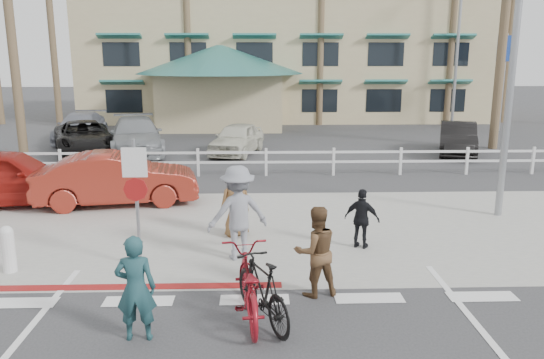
{
  "coord_description": "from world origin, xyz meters",
  "views": [
    {
      "loc": [
        0.04,
        -7.89,
        4.12
      ],
      "look_at": [
        0.39,
        3.44,
        1.5
      ],
      "focal_mm": 35.0,
      "sensor_mm": 36.0,
      "label": 1
    }
  ],
  "objects_px": {
    "bike_red": "(248,286)",
    "car_red_compact": "(6,177)",
    "car_white_sedan": "(117,179)",
    "sign_post": "(137,197)",
    "bike_black": "(262,291)"
  },
  "relations": [
    {
      "from": "bike_red",
      "to": "car_red_compact",
      "type": "distance_m",
      "value": 9.84
    },
    {
      "from": "bike_red",
      "to": "car_white_sedan",
      "type": "xyz_separation_m",
      "value": [
        -3.81,
        6.94,
        0.18
      ]
    },
    {
      "from": "bike_red",
      "to": "car_red_compact",
      "type": "bearing_deg",
      "value": -51.62
    },
    {
      "from": "bike_red",
      "to": "car_white_sedan",
      "type": "height_order",
      "value": "car_white_sedan"
    },
    {
      "from": "sign_post",
      "to": "car_red_compact",
      "type": "relative_size",
      "value": 0.61
    },
    {
      "from": "car_red_compact",
      "to": "car_white_sedan",
      "type": "bearing_deg",
      "value": -99.79
    },
    {
      "from": "bike_red",
      "to": "bike_black",
      "type": "xyz_separation_m",
      "value": [
        0.23,
        -0.17,
        -0.01
      ]
    },
    {
      "from": "car_white_sedan",
      "to": "car_red_compact",
      "type": "relative_size",
      "value": 0.95
    },
    {
      "from": "bike_red",
      "to": "car_red_compact",
      "type": "xyz_separation_m",
      "value": [
        -6.93,
        6.98,
        0.25
      ]
    },
    {
      "from": "sign_post",
      "to": "bike_black",
      "type": "height_order",
      "value": "sign_post"
    },
    {
      "from": "sign_post",
      "to": "car_white_sedan",
      "type": "distance_m",
      "value": 5.03
    },
    {
      "from": "bike_red",
      "to": "bike_black",
      "type": "distance_m",
      "value": 0.29
    },
    {
      "from": "sign_post",
      "to": "car_red_compact",
      "type": "bearing_deg",
      "value": 134.88
    },
    {
      "from": "car_white_sedan",
      "to": "car_red_compact",
      "type": "bearing_deg",
      "value": 79.21
    },
    {
      "from": "sign_post",
      "to": "bike_red",
      "type": "height_order",
      "value": "sign_post"
    }
  ]
}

